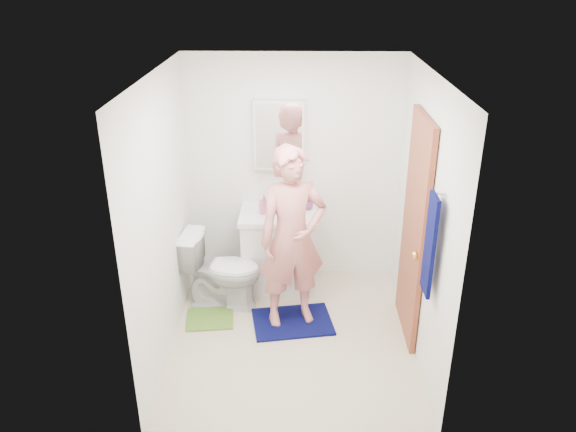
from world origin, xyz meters
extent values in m
cube|color=beige|center=(0.00, 0.00, -0.01)|extent=(2.20, 2.40, 0.02)
cube|color=white|center=(0.00, 0.00, 2.41)|extent=(2.20, 2.40, 0.02)
cube|color=white|center=(0.00, 1.21, 1.20)|extent=(2.20, 0.02, 2.40)
cube|color=white|center=(0.00, -1.21, 1.20)|extent=(2.20, 0.02, 2.40)
cube|color=white|center=(-1.11, 0.00, 1.20)|extent=(0.02, 2.40, 2.40)
cube|color=white|center=(1.11, 0.00, 1.20)|extent=(0.02, 2.40, 2.40)
cube|color=white|center=(-0.15, 0.91, 0.40)|extent=(0.75, 0.55, 0.80)
cube|color=white|center=(-0.15, 0.91, 0.83)|extent=(0.79, 0.59, 0.05)
cylinder|color=white|center=(-0.15, 0.91, 0.84)|extent=(0.40, 0.40, 0.03)
cylinder|color=silver|center=(-0.15, 1.09, 0.91)|extent=(0.03, 0.03, 0.12)
cube|color=white|center=(-0.15, 1.14, 1.60)|extent=(0.50, 0.12, 0.70)
cube|color=white|center=(-0.15, 1.08, 1.60)|extent=(0.46, 0.01, 0.66)
cube|color=#A64C2D|center=(1.07, 0.15, 1.02)|extent=(0.05, 0.80, 2.05)
sphere|color=gold|center=(1.03, -0.17, 0.95)|extent=(0.07, 0.07, 0.07)
cube|color=#070A42|center=(1.03, -0.57, 1.25)|extent=(0.03, 0.24, 0.80)
cylinder|color=silver|center=(1.07, -0.57, 1.67)|extent=(0.06, 0.02, 0.02)
imported|color=white|center=(-0.70, 0.54, 0.39)|extent=(0.81, 0.52, 0.78)
cube|color=#070A42|center=(0.00, 0.20, 0.01)|extent=(0.83, 0.65, 0.02)
cube|color=#5B892D|center=(-0.80, 0.24, 0.01)|extent=(0.49, 0.43, 0.02)
imported|color=#C75C7D|center=(-0.30, 0.88, 0.95)|extent=(0.11, 0.12, 0.20)
imported|color=#833D87|center=(0.14, 1.01, 0.90)|extent=(0.14, 0.14, 0.10)
imported|color=#D07875|center=(0.00, 0.24, 0.89)|extent=(0.73, 0.58, 1.73)
camera|label=1|loc=(0.05, -4.30, 3.16)|focal=35.00mm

